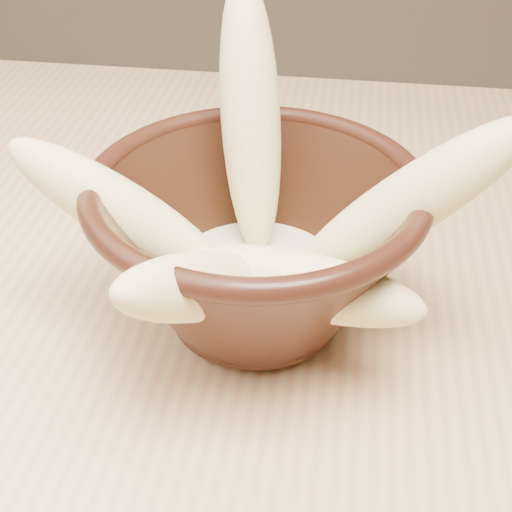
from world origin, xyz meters
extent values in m
cube|color=tan|center=(0.00, 0.00, 0.73)|extent=(1.20, 0.80, 0.04)
cylinder|color=black|center=(0.02, -0.04, 0.76)|extent=(0.09, 0.09, 0.01)
cylinder|color=black|center=(0.02, -0.04, 0.78)|extent=(0.09, 0.09, 0.01)
torus|color=black|center=(0.02, -0.04, 0.86)|extent=(0.21, 0.21, 0.01)
cylinder|color=beige|center=(0.02, -0.04, 0.79)|extent=(0.12, 0.12, 0.02)
ellipsoid|color=#CFC57A|center=(0.01, 0.02, 0.88)|extent=(0.07, 0.11, 0.18)
ellipsoid|color=#CFC57A|center=(-0.06, -0.05, 0.84)|extent=(0.15, 0.05, 0.12)
ellipsoid|color=#CFC57A|center=(0.11, -0.04, 0.85)|extent=(0.15, 0.05, 0.15)
ellipsoid|color=#CFC57A|center=(0.05, -0.08, 0.82)|extent=(0.15, 0.08, 0.05)
ellipsoid|color=#CFC57A|center=(0.00, -0.10, 0.83)|extent=(0.10, 0.15, 0.11)
camera|label=1|loc=(0.07, -0.40, 1.08)|focal=50.00mm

